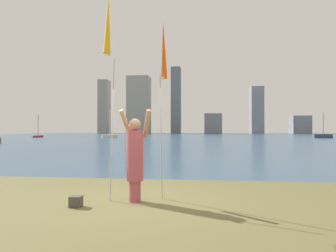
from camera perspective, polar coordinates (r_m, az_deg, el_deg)
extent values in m
cube|color=#335170|center=(68.02, 5.35, -1.98)|extent=(120.00, 117.06, 0.12)
cube|color=#33301C|center=(9.70, -1.85, -10.18)|extent=(120.00, 0.70, 0.02)
cylinder|color=#B24C59|center=(6.79, -6.31, -12.15)|extent=(0.26, 0.26, 0.46)
cylinder|color=#B24C59|center=(6.68, -6.30, -5.59)|extent=(0.37, 0.37, 1.10)
sphere|color=tan|center=(6.65, -6.30, 0.26)|extent=(0.27, 0.27, 0.27)
cylinder|color=tan|center=(6.86, -7.96, 0.46)|extent=(0.27, 0.42, 0.63)
cylinder|color=tan|center=(6.75, -4.04, 0.48)|extent=(0.27, 0.42, 0.63)
cylinder|color=#B2B2B7|center=(6.95, -10.52, -0.42)|extent=(0.02, 0.31, 3.21)
cone|color=yellow|center=(7.00, -11.37, 18.41)|extent=(0.16, 0.28, 1.30)
sphere|color=yellow|center=(6.87, -11.23, 13.15)|extent=(0.06, 0.06, 0.06)
cylinder|color=#B2B2B7|center=(6.71, -1.32, -2.25)|extent=(0.02, 0.37, 2.78)
cone|color=#F25919|center=(7.38, -0.84, 14.18)|extent=(0.16, 0.33, 1.37)
sphere|color=yellow|center=(7.15, -0.93, 9.09)|extent=(0.06, 0.06, 0.06)
cube|color=#4C4742|center=(6.61, -17.05, -13.52)|extent=(0.23, 0.20, 0.22)
cube|color=#333D51|center=(60.70, 27.36, -1.71)|extent=(3.09, 1.71, 0.69)
cylinder|color=#47474C|center=(60.70, 27.35, 0.48)|extent=(0.09, 0.09, 3.95)
cube|color=silver|center=(55.87, -11.00, -1.92)|extent=(2.88, 1.98, 0.58)
cylinder|color=silver|center=(55.87, -11.00, 0.75)|extent=(0.08, 0.08, 4.63)
cube|color=maroon|center=(63.36, -23.39, -1.82)|extent=(1.28, 3.05, 0.37)
cylinder|color=#47474C|center=(63.35, -23.39, 0.15)|extent=(0.09, 0.09, 3.97)
cube|color=gray|center=(114.26, -12.01, 3.57)|extent=(3.61, 4.57, 19.75)
cube|color=gray|center=(110.55, -5.53, 3.95)|extent=(7.90, 6.97, 20.68)
cube|color=slate|center=(107.13, 1.53, 4.81)|extent=(3.28, 5.18, 23.36)
cube|color=gray|center=(105.55, 8.51, 0.44)|extent=(5.96, 5.32, 6.97)
cube|color=gray|center=(112.08, 16.43, 2.86)|extent=(4.32, 5.95, 16.60)
cube|color=gray|center=(115.11, 23.74, 0.21)|extent=(5.56, 7.66, 6.21)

